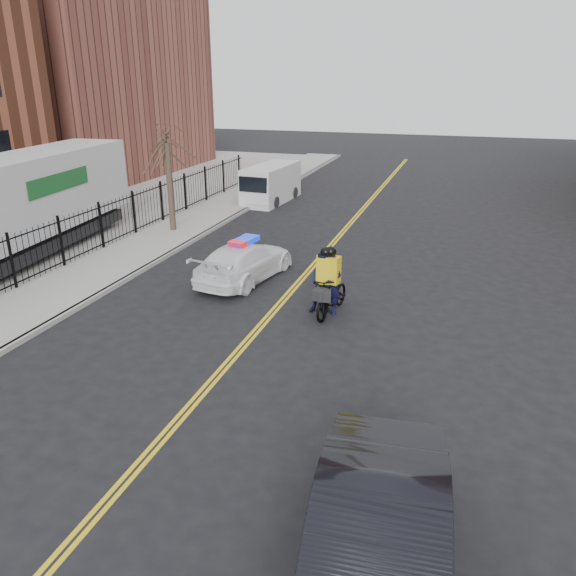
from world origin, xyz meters
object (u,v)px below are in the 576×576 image
(police_cruiser, at_px, (245,261))
(semi_trailer, at_px, (16,204))
(cyclist_near, at_px, (330,291))
(cargo_van, at_px, (270,184))
(cyclist_far, at_px, (325,288))
(dark_sedan, at_px, (377,550))

(police_cruiser, xyz_separation_m, semi_trailer, (-9.24, -0.66, 1.62))
(police_cruiser, bearing_deg, semi_trailer, 12.85)
(semi_trailer, xyz_separation_m, cyclist_near, (12.90, -1.41, -1.55))
(police_cruiser, distance_m, cyclist_near, 4.21)
(cargo_van, distance_m, cyclist_far, 16.47)
(semi_trailer, distance_m, cyclist_far, 12.92)
(cargo_van, relative_size, cyclist_near, 2.21)
(dark_sedan, distance_m, cyclist_near, 10.23)
(dark_sedan, height_order, cyclist_near, cyclist_near)
(police_cruiser, xyz_separation_m, cyclist_far, (3.52, -2.10, 0.15))
(cyclist_near, xyz_separation_m, cyclist_far, (-0.15, -0.03, 0.09))
(dark_sedan, height_order, semi_trailer, semi_trailer)
(dark_sedan, bearing_deg, cyclist_near, 102.29)
(police_cruiser, height_order, cargo_van, cargo_van)
(police_cruiser, distance_m, dark_sedan, 13.62)
(semi_trailer, distance_m, cyclist_near, 13.07)
(dark_sedan, height_order, cargo_van, cargo_van)
(cyclist_far, bearing_deg, cargo_van, 101.28)
(cyclist_near, bearing_deg, cargo_van, 124.53)
(cargo_van, height_order, cyclist_far, cyclist_far)
(semi_trailer, bearing_deg, cargo_van, 61.21)
(cyclist_near, distance_m, cyclist_far, 0.17)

